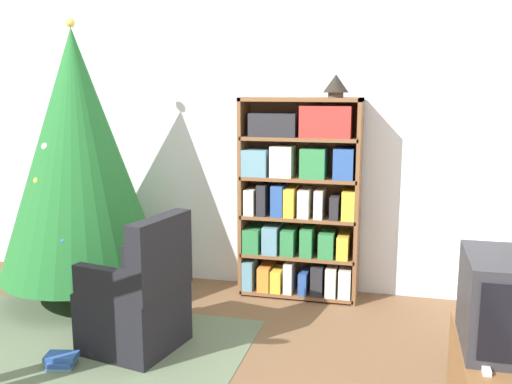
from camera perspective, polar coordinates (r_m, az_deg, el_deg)
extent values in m
cube|color=silver|center=(5.00, -3.43, 5.58)|extent=(8.00, 0.10, 2.60)
cube|color=#56664C|center=(3.89, -20.98, -16.52)|extent=(2.34, 2.19, 0.01)
cube|color=brown|center=(4.78, -1.19, -0.45)|extent=(0.03, 0.33, 1.64)
cube|color=brown|center=(4.62, 10.15, -0.98)|extent=(0.03, 0.33, 1.64)
cube|color=brown|center=(4.59, 4.53, 9.22)|extent=(0.97, 0.33, 0.03)
cube|color=brown|center=(4.83, 4.71, -0.36)|extent=(0.97, 0.01, 1.64)
cube|color=brown|center=(4.89, 4.26, -9.84)|extent=(0.94, 0.33, 0.03)
cube|color=#5B899E|center=(4.88, -0.59, -8.13)|extent=(0.09, 0.23, 0.24)
cube|color=orange|center=(4.89, 1.07, -8.36)|extent=(0.10, 0.31, 0.20)
cube|color=gold|center=(4.84, 2.18, -8.69)|extent=(0.09, 0.23, 0.18)
cube|color=beige|center=(4.81, 3.40, -8.39)|extent=(0.07, 0.24, 0.25)
cube|color=#284C93|center=(4.81, 4.85, -8.87)|extent=(0.07, 0.25, 0.18)
cube|color=#232328|center=(4.78, 6.22, -8.62)|extent=(0.10, 0.23, 0.24)
cube|color=beige|center=(4.77, 7.58, -8.74)|extent=(0.09, 0.24, 0.24)
cube|color=beige|center=(4.79, 8.97, -8.70)|extent=(0.10, 0.30, 0.24)
cube|color=brown|center=(4.79, 4.31, -6.22)|extent=(0.94, 0.33, 0.03)
cube|color=#2D7A42|center=(4.82, -0.16, -4.65)|extent=(0.14, 0.30, 0.20)
cube|color=#5B899E|center=(4.78, 1.68, -4.62)|extent=(0.13, 0.29, 0.23)
cube|color=#2D7A42|center=(4.76, 3.40, -4.83)|extent=(0.11, 0.30, 0.21)
cube|color=#2D7A42|center=(4.72, 5.23, -4.83)|extent=(0.10, 0.29, 0.23)
cube|color=#2D7A42|center=(4.70, 7.15, -5.12)|extent=(0.12, 0.27, 0.20)
cube|color=gold|center=(4.70, 8.77, -5.26)|extent=(0.09, 0.30, 0.18)
cube|color=brown|center=(4.71, 4.37, -2.46)|extent=(0.94, 0.33, 0.03)
cube|color=beige|center=(4.75, -0.33, -0.82)|extent=(0.08, 0.30, 0.21)
cube|color=#232328|center=(4.69, 0.78, -0.71)|extent=(0.07, 0.23, 0.25)
cube|color=#284C93|center=(4.67, 2.33, -0.77)|extent=(0.10, 0.25, 0.25)
cube|color=gold|center=(4.68, 3.58, -0.88)|extent=(0.09, 0.31, 0.23)
cube|color=beige|center=(4.65, 4.96, -1.02)|extent=(0.09, 0.28, 0.23)
cube|color=beige|center=(4.62, 6.41, -1.12)|extent=(0.07, 0.25, 0.23)
cube|color=#232328|center=(4.60, 7.93, -1.46)|extent=(0.07, 0.23, 0.19)
cube|color=gold|center=(4.61, 9.32, -1.19)|extent=(0.10, 0.28, 0.23)
cube|color=brown|center=(4.65, 4.42, 1.42)|extent=(0.94, 0.33, 0.03)
cube|color=#5B899E|center=(4.68, 0.14, 3.04)|extent=(0.20, 0.29, 0.22)
cube|color=beige|center=(4.61, 2.70, 3.11)|extent=(0.18, 0.24, 0.25)
cube|color=#2D7A42|center=(4.57, 5.82, 2.93)|extent=(0.20, 0.24, 0.23)
cube|color=#284C93|center=(4.56, 8.84, 2.87)|extent=(0.15, 0.28, 0.24)
cube|color=brown|center=(4.61, 4.48, 5.39)|extent=(0.94, 0.33, 0.03)
cube|color=#232328|center=(4.60, 1.86, 6.75)|extent=(0.38, 0.26, 0.18)
cube|color=#B22D28|center=(4.55, 7.09, 7.02)|extent=(0.40, 0.29, 0.25)
cube|color=#28282D|center=(3.06, 24.20, -10.10)|extent=(0.44, 0.54, 0.46)
cube|color=white|center=(2.89, 21.98, -15.99)|extent=(0.04, 0.12, 0.02)
cylinder|color=#4C3323|center=(5.01, -16.66, -9.52)|extent=(0.36, 0.36, 0.10)
cylinder|color=brown|center=(4.98, -16.72, -8.33)|extent=(0.08, 0.08, 0.12)
cone|color=#1E6028|center=(4.75, -17.38, 3.62)|extent=(1.31, 1.31, 1.96)
sphere|color=red|center=(5.30, -20.41, -3.38)|extent=(0.05, 0.05, 0.05)
sphere|color=silver|center=(4.58, -20.29, 4.26)|extent=(0.06, 0.06, 0.06)
sphere|color=red|center=(5.03, -16.01, 4.32)|extent=(0.05, 0.05, 0.05)
sphere|color=silver|center=(5.05, -15.63, 3.52)|extent=(0.04, 0.04, 0.04)
sphere|color=silver|center=(5.36, -18.35, -2.80)|extent=(0.06, 0.06, 0.06)
sphere|color=red|center=(4.85, -16.34, 9.21)|extent=(0.06, 0.06, 0.06)
sphere|color=gold|center=(4.58, -21.02, 1.05)|extent=(0.06, 0.06, 0.06)
sphere|color=#335BB2|center=(4.83, -18.94, 9.77)|extent=(0.05, 0.05, 0.05)
sphere|color=#335BB2|center=(4.39, -18.70, -4.68)|extent=(0.05, 0.05, 0.05)
sphere|color=red|center=(4.85, -21.36, 2.02)|extent=(0.05, 0.05, 0.05)
sphere|color=#E5CC4C|center=(4.75, -18.07, 15.79)|extent=(0.07, 0.07, 0.07)
cube|color=black|center=(3.98, -12.11, -12.15)|extent=(0.66, 0.66, 0.42)
cube|color=black|center=(3.70, -9.54, -6.27)|extent=(0.23, 0.57, 0.50)
cube|color=black|center=(4.06, -10.20, -6.99)|extent=(0.51, 0.18, 0.20)
cube|color=black|center=(3.70, -14.58, -8.91)|extent=(0.51, 0.18, 0.20)
cylinder|color=#473828|center=(4.55, 7.97, 9.58)|extent=(0.12, 0.12, 0.04)
cone|color=black|center=(4.55, 8.00, 10.71)|extent=(0.20, 0.20, 0.14)
cube|color=#284C93|center=(4.50, -13.22, -12.14)|extent=(0.21, 0.16, 0.03)
cube|color=#2D7A42|center=(4.49, -13.28, -11.72)|extent=(0.21, 0.15, 0.04)
cube|color=#5B899E|center=(3.91, -18.90, -16.12)|extent=(0.19, 0.18, 0.02)
cube|color=#284C93|center=(3.90, -18.88, -15.79)|extent=(0.18, 0.17, 0.03)
cube|color=#284C93|center=(3.90, -18.89, -15.30)|extent=(0.21, 0.16, 0.03)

